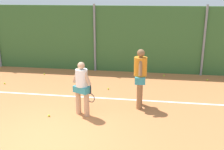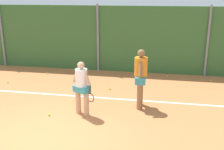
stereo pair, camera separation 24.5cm
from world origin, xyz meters
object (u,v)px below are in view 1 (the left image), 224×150
at_px(tennis_ball_0, 44,74).
at_px(tennis_ball_6, 49,116).
at_px(tennis_ball_1, 207,80).
at_px(tennis_ball_3, 164,75).
at_px(tennis_ball_5, 5,83).
at_px(player_midcourt, 140,75).
at_px(player_foreground_near, 82,86).
at_px(tennis_ball_2, 108,89).

bearing_deg(tennis_ball_0, tennis_ball_6, -65.92).
bearing_deg(tennis_ball_1, tennis_ball_3, 168.06).
bearing_deg(tennis_ball_0, tennis_ball_3, 6.60).
relative_size(tennis_ball_0, tennis_ball_5, 1.00).
bearing_deg(player_midcourt, tennis_ball_5, 73.36).
bearing_deg(tennis_ball_1, tennis_ball_6, -140.94).
height_order(tennis_ball_5, tennis_ball_6, same).
height_order(player_midcourt, tennis_ball_5, player_midcourt).
relative_size(tennis_ball_3, tennis_ball_5, 1.00).
bearing_deg(tennis_ball_0, player_midcourt, -32.97).
height_order(tennis_ball_3, tennis_ball_5, same).
height_order(tennis_ball_1, tennis_ball_6, same).
height_order(player_foreground_near, tennis_ball_1, player_foreground_near).
bearing_deg(tennis_ball_1, tennis_ball_2, -156.40).
xyz_separation_m(player_foreground_near, tennis_ball_6, (-0.97, -0.30, -0.89)).
height_order(tennis_ball_0, tennis_ball_1, same).
relative_size(tennis_ball_0, tennis_ball_3, 1.00).
distance_m(player_foreground_near, player_midcourt, 1.89).
distance_m(player_foreground_near, tennis_ball_0, 4.77).
bearing_deg(tennis_ball_5, tennis_ball_3, 18.24).
xyz_separation_m(tennis_ball_1, tennis_ball_2, (-3.95, -1.73, 0.00)).
xyz_separation_m(player_foreground_near, tennis_ball_0, (-2.79, 3.77, -0.89)).
bearing_deg(player_midcourt, tennis_ball_1, -43.18).
height_order(tennis_ball_0, tennis_ball_2, same).
height_order(tennis_ball_1, tennis_ball_2, same).
height_order(player_foreground_near, tennis_ball_5, player_foreground_near).
bearing_deg(player_foreground_near, player_midcourt, 52.48).
relative_size(player_foreground_near, tennis_ball_3, 24.98).
height_order(tennis_ball_3, tennis_ball_6, same).
height_order(tennis_ball_0, tennis_ball_6, same).
bearing_deg(player_foreground_near, tennis_ball_6, -138.15).
distance_m(tennis_ball_0, tennis_ball_3, 5.39).
relative_size(tennis_ball_1, tennis_ball_3, 1.00).
height_order(player_midcourt, tennis_ball_1, player_midcourt).
bearing_deg(player_midcourt, tennis_ball_2, 39.48).
xyz_separation_m(tennis_ball_0, tennis_ball_2, (3.18, -1.48, 0.00)).
distance_m(tennis_ball_2, tennis_ball_5, 4.26).
distance_m(player_foreground_near, tennis_ball_3, 5.16).
bearing_deg(tennis_ball_6, player_foreground_near, 17.34).
xyz_separation_m(player_midcourt, tennis_ball_1, (2.68, 3.13, -1.03)).
bearing_deg(tennis_ball_6, tennis_ball_3, 53.02).
bearing_deg(tennis_ball_2, tennis_ball_5, -179.79).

